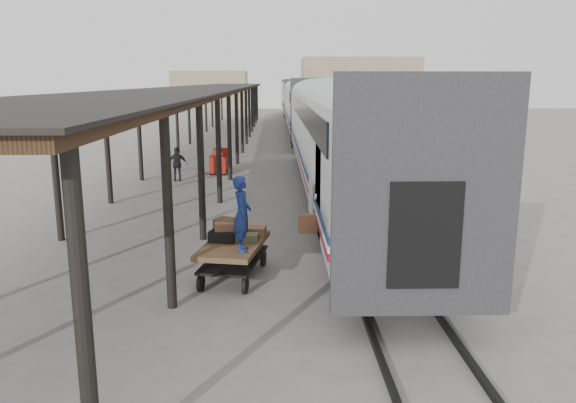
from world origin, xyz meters
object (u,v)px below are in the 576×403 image
(baggage_cart, at_px, (234,251))
(porter, at_px, (242,214))
(pedestrian, at_px, (177,164))
(luggage_tug, at_px, (220,162))

(baggage_cart, relative_size, porter, 1.55)
(baggage_cart, distance_m, pedestrian, 13.46)
(baggage_cart, xyz_separation_m, luggage_tug, (-1.77, 15.16, -0.09))
(luggage_tug, distance_m, pedestrian, 2.79)
(pedestrian, bearing_deg, baggage_cart, 89.94)
(baggage_cart, relative_size, luggage_tug, 1.79)
(baggage_cart, height_order, porter, porter)
(porter, relative_size, pedestrian, 1.07)
(porter, xyz_separation_m, pedestrian, (-3.77, 13.64, -0.91))
(baggage_cart, distance_m, luggage_tug, 15.26)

